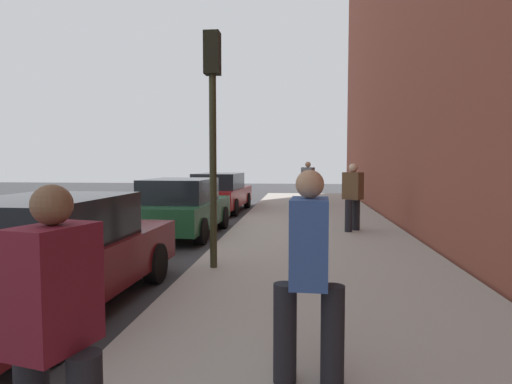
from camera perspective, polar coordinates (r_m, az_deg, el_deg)
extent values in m
plane|color=#333335|center=(12.06, -8.16, -5.48)|extent=(56.00, 56.00, 0.00)
cube|color=#A39E93|center=(11.70, 7.79, -5.39)|extent=(28.00, 4.60, 0.15)
cube|color=gold|center=(13.20, -21.82, -4.89)|extent=(28.00, 0.14, 0.01)
cylinder|color=black|center=(8.15, -24.09, -8.03)|extent=(0.65, 0.24, 0.64)
cylinder|color=black|center=(7.43, -12.81, -8.93)|extent=(0.65, 0.24, 0.64)
cylinder|color=black|center=(4.97, -24.52, -15.73)|extent=(0.65, 0.24, 0.64)
cube|color=maroon|center=(6.48, -24.32, -8.62)|extent=(4.62, 1.91, 0.64)
cube|color=black|center=(6.19, -25.59, -3.41)|extent=(2.42, 1.66, 0.60)
cylinder|color=black|center=(13.53, -11.25, -3.12)|extent=(0.65, 0.24, 0.64)
cylinder|color=black|center=(13.09, -4.25, -3.29)|extent=(0.65, 0.24, 0.64)
cylinder|color=black|center=(11.13, -15.51, -4.70)|extent=(0.65, 0.24, 0.64)
cylinder|color=black|center=(10.59, -7.08, -5.02)|extent=(0.65, 0.24, 0.64)
cube|color=#1E512D|center=(12.02, -9.43, -2.68)|extent=(4.22, 1.91, 0.64)
cube|color=black|center=(11.76, -9.76, 0.21)|extent=(2.21, 1.66, 0.60)
cylinder|color=black|center=(19.16, -6.12, -1.02)|extent=(0.65, 0.24, 0.64)
cylinder|color=black|center=(18.83, -1.15, -1.08)|extent=(0.65, 0.24, 0.64)
cylinder|color=black|center=(16.35, -8.59, -1.89)|extent=(0.65, 0.24, 0.64)
cylinder|color=black|center=(15.96, -2.79, -1.99)|extent=(0.65, 0.24, 0.64)
cube|color=maroon|center=(17.53, -4.61, -0.57)|extent=(4.78, 1.96, 0.64)
cube|color=black|center=(17.26, -4.79, 1.42)|extent=(2.51, 1.69, 0.60)
cube|color=maroon|center=(2.67, -24.46, -11.11)|extent=(0.51, 0.39, 0.68)
sphere|color=brown|center=(2.60, -24.73, -1.51)|extent=(0.22, 0.22, 0.22)
cylinder|color=black|center=(3.81, 9.80, -17.72)|extent=(0.19, 0.19, 0.82)
cylinder|color=black|center=(3.82, 3.74, -17.62)|extent=(0.19, 0.19, 0.82)
cube|color=#335193|center=(3.60, 6.86, -6.37)|extent=(0.48, 0.32, 0.70)
sphere|color=tan|center=(3.54, 6.92, 1.01)|extent=(0.23, 0.23, 0.23)
cylinder|color=black|center=(18.87, 6.93, -0.32)|extent=(0.20, 0.20, 0.85)
cylinder|color=black|center=(18.52, 6.37, -0.40)|extent=(0.20, 0.20, 0.85)
cube|color=slate|center=(18.65, 6.67, 2.05)|extent=(0.50, 0.58, 0.72)
sphere|color=tan|center=(18.64, 6.69, 3.53)|extent=(0.24, 0.24, 0.24)
cylinder|color=black|center=(11.71, 11.80, -3.01)|extent=(0.19, 0.19, 0.83)
cylinder|color=black|center=(12.04, 12.73, -2.84)|extent=(0.19, 0.19, 0.83)
cube|color=brown|center=(11.81, 12.33, 0.78)|extent=(0.52, 0.56, 0.71)
sphere|color=#D8AD8C|center=(11.79, 12.36, 3.05)|extent=(0.23, 0.23, 0.23)
cylinder|color=#2D2D19|center=(7.55, -5.54, 2.53)|extent=(0.12, 0.12, 3.26)
cube|color=black|center=(7.76, -5.64, 17.31)|extent=(0.26, 0.26, 0.70)
sphere|color=red|center=(7.95, -5.42, 18.54)|extent=(0.14, 0.14, 0.14)
sphere|color=orange|center=(7.90, -5.41, 17.00)|extent=(0.14, 0.14, 0.14)
sphere|color=green|center=(7.85, -5.40, 15.43)|extent=(0.14, 0.14, 0.14)
cube|color=black|center=(19.06, 6.87, -0.68)|extent=(0.34, 0.22, 0.58)
cylinder|color=#4C4C4C|center=(19.03, 6.88, 0.74)|extent=(0.03, 0.03, 0.36)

